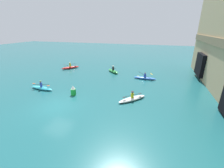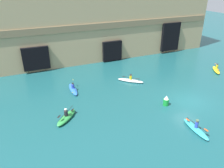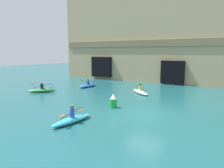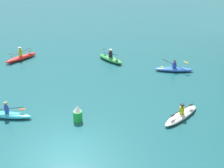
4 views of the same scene
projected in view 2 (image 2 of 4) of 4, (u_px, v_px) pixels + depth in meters
ground_plane at (188, 101)px, 23.62m from camera, size 120.00×120.00×0.00m
cliff_bluff at (104, 15)px, 34.79m from camera, size 37.30×6.34×13.58m
kayak_cyan at (196, 129)px, 18.86m from camera, size 0.95×3.24×1.12m
kayak_yellow at (216, 70)px, 31.12m from camera, size 2.19×2.80×1.15m
kayak_white at (131, 80)px, 27.94m from camera, size 2.96×2.80×1.02m
kayak_blue at (73, 89)px, 25.71m from camera, size 0.85×3.26×1.05m
kayak_green at (66, 117)px, 20.38m from camera, size 2.61×2.65×1.14m
marker_buoy at (166, 101)px, 22.60m from camera, size 0.58×0.58×1.11m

